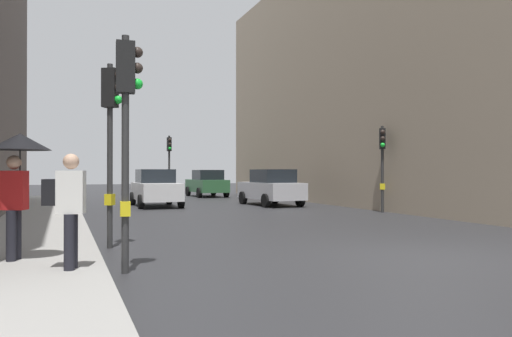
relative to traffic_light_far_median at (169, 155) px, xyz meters
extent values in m
plane|color=#28282B|center=(0.49, -22.25, -2.64)|extent=(120.00, 120.00, 0.00)
cube|color=gray|center=(-6.64, -16.25, -2.56)|extent=(2.56, 40.00, 0.16)
cube|color=gray|center=(12.35, -7.82, 3.93)|extent=(12.00, 27.94, 13.13)
cylinder|color=#2D2D2D|center=(0.00, 0.02, -0.72)|extent=(0.12, 0.12, 3.83)
cube|color=black|center=(0.00, 0.02, 0.67)|extent=(0.25, 0.31, 0.84)
cube|color=yellow|center=(0.00, 0.02, -1.59)|extent=(0.20, 0.16, 0.24)
sphere|color=#2D231E|center=(0.00, -0.17, 0.93)|extent=(0.18, 0.18, 0.18)
sphere|color=#2D231E|center=(0.00, -0.17, 0.67)|extent=(0.18, 0.18, 0.18)
sphere|color=green|center=(0.00, -0.17, 0.41)|extent=(0.18, 0.18, 0.18)
cylinder|color=#2D2D2D|center=(-5.06, -18.97, -0.65)|extent=(0.12, 0.12, 3.98)
cube|color=black|center=(-5.06, -18.97, 0.82)|extent=(0.38, 0.36, 0.84)
cube|color=yellow|center=(-5.06, -18.97, -1.59)|extent=(0.24, 0.25, 0.24)
sphere|color=#2D231E|center=(-4.90, -19.07, 1.08)|extent=(0.18, 0.18, 0.18)
sphere|color=#2D231E|center=(-4.90, -19.07, 0.82)|extent=(0.18, 0.18, 0.18)
sphere|color=green|center=(-4.90, -19.07, 0.56)|extent=(0.18, 0.18, 0.18)
cylinder|color=#2D2D2D|center=(-5.06, -21.84, -0.70)|extent=(0.12, 0.12, 3.87)
cube|color=black|center=(-5.06, -21.84, 0.72)|extent=(0.32, 0.26, 0.84)
cube|color=yellow|center=(-5.06, -21.84, -1.59)|extent=(0.17, 0.21, 0.24)
sphere|color=#2D231E|center=(-4.87, -21.86, 0.98)|extent=(0.18, 0.18, 0.18)
sphere|color=#2D231E|center=(-4.87, -21.86, 0.72)|extent=(0.18, 0.18, 0.18)
sphere|color=green|center=(-4.87, -21.86, 0.46)|extent=(0.18, 0.18, 0.18)
cylinder|color=#2D2D2D|center=(6.05, -13.13, -0.89)|extent=(0.12, 0.12, 3.50)
cube|color=black|center=(6.05, -13.13, 0.34)|extent=(0.36, 0.38, 0.84)
cube|color=yellow|center=(6.05, -13.13, -1.59)|extent=(0.25, 0.24, 0.24)
sphere|color=#2D231E|center=(5.95, -13.29, 0.60)|extent=(0.18, 0.18, 0.18)
sphere|color=#2D231E|center=(5.95, -13.29, 0.34)|extent=(0.18, 0.18, 0.18)
sphere|color=green|center=(5.95, -13.29, 0.08)|extent=(0.18, 0.18, 0.18)
cube|color=#BCBCC1|center=(3.52, -7.46, -1.92)|extent=(2.04, 4.30, 0.80)
cube|color=black|center=(3.53, -7.71, -1.20)|extent=(1.71, 2.09, 0.64)
cylinder|color=black|center=(2.54, -6.17, -2.32)|extent=(0.26, 0.65, 0.64)
cylinder|color=black|center=(4.34, -6.06, -2.32)|extent=(0.26, 0.65, 0.64)
cylinder|color=black|center=(2.70, -8.86, -2.32)|extent=(0.26, 0.65, 0.64)
cylinder|color=black|center=(4.50, -8.76, -2.32)|extent=(0.26, 0.65, 0.64)
cube|color=silver|center=(-1.88, -6.31, -1.92)|extent=(1.81, 4.20, 0.80)
cube|color=black|center=(-1.88, -6.06, -1.20)|extent=(1.60, 2.00, 0.64)
cylinder|color=black|center=(-0.98, -7.66, -2.32)|extent=(0.22, 0.64, 0.64)
cylinder|color=black|center=(-2.78, -7.66, -2.32)|extent=(0.22, 0.64, 0.64)
cylinder|color=black|center=(-0.99, -4.96, -2.32)|extent=(0.22, 0.64, 0.64)
cylinder|color=black|center=(-2.79, -4.96, -2.32)|extent=(0.22, 0.64, 0.64)
cube|color=#2D6038|center=(2.88, 1.95, -1.92)|extent=(1.92, 4.25, 0.80)
cube|color=black|center=(2.88, 1.70, -1.20)|extent=(1.66, 2.04, 0.64)
cylinder|color=black|center=(1.94, 3.28, -2.32)|extent=(0.24, 0.65, 0.64)
cylinder|color=black|center=(3.74, 3.33, -2.32)|extent=(0.24, 0.65, 0.64)
cylinder|color=black|center=(2.01, 0.58, -2.32)|extent=(0.24, 0.65, 0.64)
cylinder|color=black|center=(3.81, 0.63, -2.32)|extent=(0.24, 0.65, 0.64)
cylinder|color=black|center=(-6.75, -20.77, -2.05)|extent=(0.16, 0.16, 0.85)
cylinder|color=black|center=(-6.81, -20.95, -2.05)|extent=(0.16, 0.16, 0.85)
cube|color=red|center=(-6.78, -20.86, -1.30)|extent=(0.46, 0.38, 0.66)
sphere|color=tan|center=(-6.78, -20.86, -0.83)|extent=(0.24, 0.24, 0.24)
cylinder|color=black|center=(-6.69, -20.89, -1.05)|extent=(0.02, 0.02, 0.90)
cone|color=black|center=(-6.69, -20.89, -0.48)|extent=(1.00, 1.00, 0.28)
cylinder|color=black|center=(-5.87, -21.93, -2.05)|extent=(0.16, 0.16, 0.85)
cylinder|color=black|center=(-5.92, -22.12, -2.05)|extent=(0.16, 0.16, 0.85)
cube|color=silver|center=(-5.89, -22.02, -1.30)|extent=(0.45, 0.35, 0.66)
sphere|color=tan|center=(-5.89, -22.02, -0.83)|extent=(0.24, 0.24, 0.24)
cube|color=black|center=(-6.18, -21.95, -1.30)|extent=(0.26, 0.32, 0.40)
camera|label=1|loc=(-6.01, -30.24, -0.98)|focal=35.31mm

